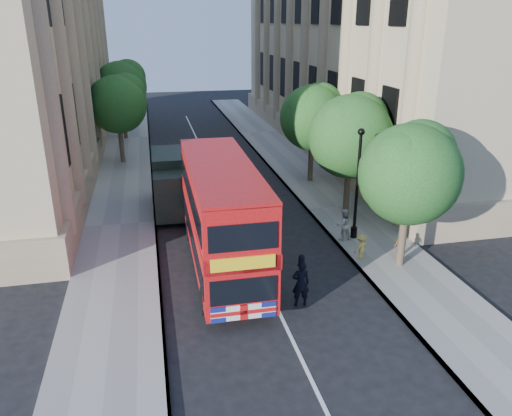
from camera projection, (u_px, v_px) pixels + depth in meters
ground at (284, 323)px, 16.97m from camera, size 120.00×120.00×0.00m
pavement_right at (338, 208)px, 27.23m from camera, size 3.50×80.00×0.12m
pavement_left at (121, 225)px, 24.95m from camera, size 3.50×80.00×0.12m
building_right at (377, 29)px, 38.47m from camera, size 12.00×38.00×18.00m
tree_right_near at (411, 169)px, 19.40m from camera, size 4.00×4.00×6.08m
tree_right_mid at (351, 132)px, 24.81m from camera, size 4.20×4.20×6.37m
tree_right_far at (313, 114)px, 30.35m from camera, size 4.00×4.00×6.15m
tree_left_far at (118, 101)px, 34.36m from camera, size 4.00×4.00×6.30m
tree_left_back at (122, 84)px, 41.58m from camera, size 4.20×4.20×6.65m
lamp_post at (357, 189)px, 22.56m from camera, size 0.32×0.32×5.16m
double_decker_bus at (222, 214)px, 19.97m from camera, size 2.59×9.44×4.35m
box_van at (175, 185)px, 26.42m from camera, size 2.25×5.38×3.06m
police_constable at (301, 284)px, 17.74m from camera, size 0.66×0.45×1.76m
woman_pedestrian at (343, 224)px, 22.89m from camera, size 0.79×0.65×1.51m
child_a at (400, 245)px, 21.36m from camera, size 0.61×0.30×1.00m
child_b at (361, 247)px, 21.11m from camera, size 0.82×0.69×1.10m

